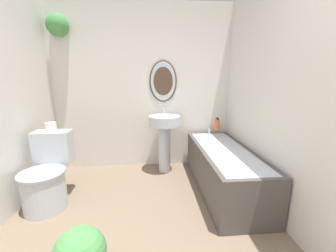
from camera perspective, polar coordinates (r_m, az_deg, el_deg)
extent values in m
cube|color=silver|center=(3.15, -6.83, 10.22)|extent=(2.72, 0.06, 2.40)
ellipsoid|color=#4C3828|center=(3.10, -1.36, 12.28)|extent=(0.41, 0.02, 0.60)
ellipsoid|color=silver|center=(3.10, -1.35, 12.28)|extent=(0.37, 0.01, 0.56)
cylinder|color=#9E6042|center=(3.34, -28.45, 24.47)|extent=(0.13, 0.13, 0.07)
sphere|color=#4C934C|center=(3.33, -28.32, 23.42)|extent=(0.28, 0.28, 0.28)
cube|color=silver|center=(2.21, 29.21, 7.57)|extent=(0.06, 2.69, 2.40)
cylinder|color=silver|center=(2.59, -31.01, -15.34)|extent=(0.42, 0.42, 0.39)
cylinder|color=#A0A9B1|center=(2.50, -31.58, -11.07)|extent=(0.45, 0.45, 0.02)
cube|color=silver|center=(2.71, -29.12, -5.10)|extent=(0.40, 0.21, 0.37)
cylinder|color=silver|center=(3.02, -0.97, -6.28)|extent=(0.17, 0.17, 0.70)
cylinder|color=silver|center=(2.91, -1.00, 1.49)|extent=(0.45, 0.45, 0.13)
cylinder|color=silver|center=(3.01, -1.16, 4.14)|extent=(0.02, 0.02, 0.10)
cube|color=#4C4742|center=(2.67, 15.10, -11.51)|extent=(0.60, 1.57, 0.52)
cube|color=silver|center=(2.58, 15.41, -6.63)|extent=(0.50, 1.47, 0.04)
cylinder|color=silver|center=(3.19, 11.27, -1.56)|extent=(0.04, 0.04, 0.08)
cylinder|color=#DB6633|center=(3.14, 13.46, 0.37)|extent=(0.08, 0.08, 0.16)
cylinder|color=black|center=(3.13, 13.55, 2.01)|extent=(0.04, 0.04, 0.02)
cylinder|color=white|center=(2.65, -29.67, -0.22)|extent=(0.11, 0.11, 0.10)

